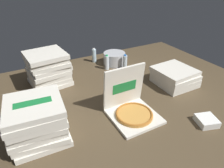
# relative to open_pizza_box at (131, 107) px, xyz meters

# --- Properties ---
(ground_plane) EXTENTS (3.20, 2.40, 0.02)m
(ground_plane) POSITION_rel_open_pizza_box_xyz_m (-0.01, 0.24, -0.09)
(ground_plane) COLOR #4C3D28
(open_pizza_box) EXTENTS (0.40, 0.41, 0.42)m
(open_pizza_box) POSITION_rel_open_pizza_box_xyz_m (0.00, 0.00, 0.00)
(open_pizza_box) COLOR silver
(open_pizza_box) RESTS_ON ground_plane
(pizza_stack_left_far) EXTENTS (0.45, 0.45, 0.32)m
(pizza_stack_left_far) POSITION_rel_open_pizza_box_xyz_m (-0.77, 0.10, 0.08)
(pizza_stack_left_far) COLOR silver
(pizza_stack_left_far) RESTS_ON ground_plane
(pizza_stack_right_far) EXTENTS (0.42, 0.42, 0.18)m
(pizza_stack_right_far) POSITION_rel_open_pizza_box_xyz_m (0.73, 0.23, 0.01)
(pizza_stack_right_far) COLOR silver
(pizza_stack_right_far) RESTS_ON ground_plane
(pizza_stack_center_near) EXTENTS (0.45, 0.45, 0.37)m
(pizza_stack_center_near) POSITION_rel_open_pizza_box_xyz_m (-0.50, 0.91, 0.10)
(pizza_stack_center_near) COLOR silver
(pizza_stack_center_near) RESTS_ON ground_plane
(ice_bucket) EXTENTS (0.29, 0.29, 0.16)m
(ice_bucket) POSITION_rel_open_pizza_box_xyz_m (0.40, 1.02, -0.00)
(ice_bucket) COLOR #B7BABF
(ice_bucket) RESTS_ON ground_plane
(water_bottle_0) EXTENTS (0.06, 0.06, 0.20)m
(water_bottle_0) POSITION_rel_open_pizza_box_xyz_m (0.44, 0.82, 0.01)
(water_bottle_0) COLOR silver
(water_bottle_0) RESTS_ON ground_plane
(water_bottle_1) EXTENTS (0.06, 0.06, 0.20)m
(water_bottle_1) POSITION_rel_open_pizza_box_xyz_m (0.23, 0.92, 0.01)
(water_bottle_1) COLOR white
(water_bottle_1) RESTS_ON ground_plane
(water_bottle_2) EXTENTS (0.06, 0.06, 0.20)m
(water_bottle_2) POSITION_rel_open_pizza_box_xyz_m (0.18, 1.21, 0.01)
(water_bottle_2) COLOR silver
(water_bottle_2) RESTS_ON ground_plane
(napkin_pile) EXTENTS (0.20, 0.20, 0.06)m
(napkin_pile) POSITION_rel_open_pizza_box_xyz_m (0.49, -0.41, -0.05)
(napkin_pile) COLOR white
(napkin_pile) RESTS_ON ground_plane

